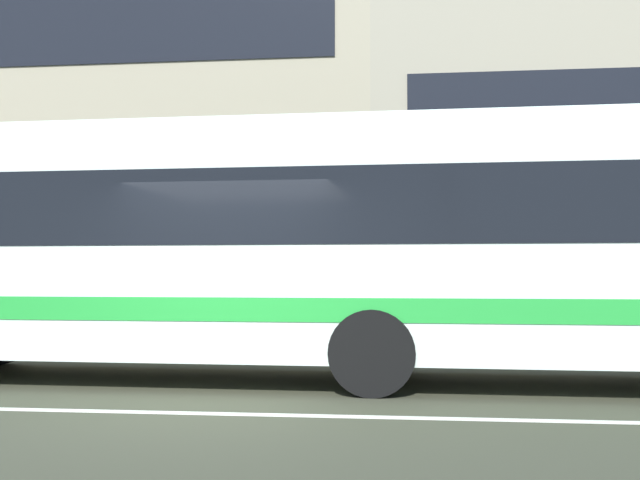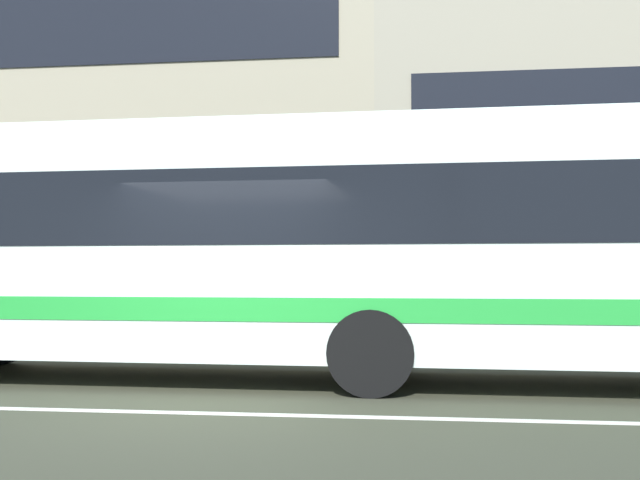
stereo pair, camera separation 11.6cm
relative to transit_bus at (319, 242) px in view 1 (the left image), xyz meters
The scene contains 4 objects.
ground_plane 3.18m from the transit_bus, 112.74° to the right, with size 160.00×160.00×0.00m, color #3B3C2D.
lane_centre_line 3.18m from the transit_bus, 112.74° to the right, with size 60.00×0.16×0.01m, color silver.
apartment_block_left 17.71m from the transit_bus, 128.36° to the left, with size 21.56×9.67×13.99m.
transit_bus is the anchor object (origin of this frame).
Camera 1 is at (2.17, -7.59, 1.42)m, focal length 43.01 mm.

